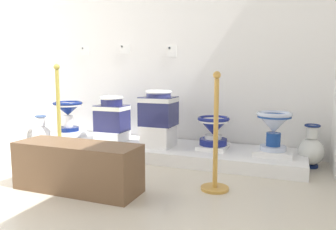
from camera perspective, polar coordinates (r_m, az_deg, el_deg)
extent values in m
cube|color=beige|center=(2.52, -17.28, -16.11)|extent=(5.66, 5.87, 0.02)
cube|color=white|center=(4.26, 0.98, 15.42)|extent=(3.86, 0.06, 3.14)
cube|color=white|center=(3.91, -1.37, -6.07)|extent=(3.21, 0.79, 0.13)
cube|color=white|center=(4.51, -16.68, -3.16)|extent=(0.35, 0.29, 0.08)
cylinder|color=navy|center=(4.50, -16.71, -2.32)|extent=(0.26, 0.26, 0.05)
cylinder|color=white|center=(4.49, -16.76, -1.02)|extent=(0.12, 0.12, 0.15)
cone|color=navy|center=(4.47, -16.84, 0.96)|extent=(0.36, 0.36, 0.16)
cylinder|color=white|center=(4.46, -16.87, 1.70)|extent=(0.36, 0.36, 0.03)
torus|color=navy|center=(4.46, -16.88, 1.96)|extent=(0.38, 0.38, 0.04)
cylinder|color=white|center=(4.46, -16.88, 1.89)|extent=(0.26, 0.26, 0.01)
cube|color=white|center=(4.17, -9.53, -3.51)|extent=(0.34, 0.32, 0.12)
cube|color=navy|center=(4.14, -9.60, -0.51)|extent=(0.37, 0.28, 0.32)
cube|color=white|center=(4.12, -9.64, 1.20)|extent=(0.38, 0.29, 0.05)
cylinder|color=navy|center=(4.11, -9.66, 2.30)|extent=(0.27, 0.27, 0.09)
torus|color=white|center=(4.11, -9.68, 2.93)|extent=(0.29, 0.29, 0.04)
cube|color=white|center=(3.80, -1.61, -3.59)|extent=(0.33, 0.35, 0.24)
cube|color=navy|center=(3.75, -1.63, 0.68)|extent=(0.37, 0.33, 0.33)
cube|color=white|center=(3.74, -1.63, 2.63)|extent=(0.38, 0.34, 0.05)
cylinder|color=navy|center=(3.73, -1.64, 3.57)|extent=(0.28, 0.28, 0.05)
torus|color=white|center=(3.73, -1.64, 3.98)|extent=(0.30, 0.30, 0.04)
cube|color=white|center=(3.74, 7.75, -5.40)|extent=(0.31, 0.38, 0.04)
cylinder|color=navy|center=(3.72, 7.76, -4.57)|extent=(0.31, 0.31, 0.07)
cylinder|color=white|center=(3.71, 7.78, -3.72)|extent=(0.19, 0.19, 0.04)
cone|color=navy|center=(3.69, 7.81, -2.02)|extent=(0.34, 0.34, 0.18)
cylinder|color=white|center=(3.68, 7.83, -0.95)|extent=(0.33, 0.33, 0.03)
torus|color=navy|center=(3.68, 7.84, -0.64)|extent=(0.35, 0.35, 0.04)
cylinder|color=white|center=(3.68, 7.83, -0.72)|extent=(0.24, 0.24, 0.01)
cube|color=white|center=(3.56, 17.56, -6.22)|extent=(0.38, 0.30, 0.06)
cylinder|color=silver|center=(3.55, 17.59, -5.43)|extent=(0.26, 0.26, 0.04)
cylinder|color=navy|center=(3.53, 17.65, -4.01)|extent=(0.14, 0.14, 0.14)
cone|color=silver|center=(3.51, 17.76, -1.39)|extent=(0.34, 0.34, 0.19)
cylinder|color=navy|center=(3.49, 17.81, -0.17)|extent=(0.33, 0.33, 0.03)
torus|color=silver|center=(3.49, 17.82, 0.15)|extent=(0.35, 0.35, 0.04)
cylinder|color=navy|center=(3.49, 17.82, 0.07)|extent=(0.24, 0.24, 0.01)
cube|color=white|center=(4.80, -14.05, 10.66)|extent=(0.12, 0.01, 0.12)
cube|color=slate|center=(4.83, -14.46, 11.04)|extent=(0.02, 0.01, 0.02)
cube|color=white|center=(4.47, -7.40, 11.17)|extent=(0.14, 0.01, 0.12)
cube|color=slate|center=(4.49, -7.91, 11.59)|extent=(0.02, 0.01, 0.02)
cube|color=white|center=(4.19, 0.73, 10.88)|extent=(0.11, 0.01, 0.14)
cube|color=#386BAD|center=(4.21, 0.26, 11.44)|extent=(0.02, 0.01, 0.02)
cylinder|color=#395281|center=(4.69, -20.83, -4.93)|extent=(0.16, 0.16, 0.03)
ellipsoid|color=white|center=(4.66, -20.91, -3.26)|extent=(0.24, 0.24, 0.25)
cylinder|color=white|center=(4.63, -21.02, -0.98)|extent=(0.11, 0.11, 0.13)
torus|color=#395281|center=(4.62, -21.06, -0.21)|extent=(0.15, 0.15, 0.02)
cylinder|color=navy|center=(3.78, 23.26, -8.00)|extent=(0.15, 0.15, 0.03)
ellipsoid|color=white|center=(3.74, 23.38, -5.75)|extent=(0.26, 0.26, 0.27)
cylinder|color=white|center=(3.70, 23.54, -2.69)|extent=(0.12, 0.12, 0.13)
torus|color=navy|center=(3.69, 23.60, -1.68)|extent=(0.16, 0.16, 0.02)
cylinder|color=#B5A442|center=(3.74, -17.95, -7.95)|extent=(0.23, 0.23, 0.02)
cylinder|color=#B5A442|center=(3.64, -18.27, -0.34)|extent=(0.04, 0.04, 0.98)
sphere|color=#B5A442|center=(3.61, -18.61, 7.84)|extent=(0.06, 0.06, 0.06)
cylinder|color=gold|center=(2.88, 8.03, -12.36)|extent=(0.24, 0.24, 0.02)
cylinder|color=gold|center=(2.75, 8.21, -3.25)|extent=(0.04, 0.04, 0.90)
sphere|color=gold|center=(2.71, 8.40, 6.81)|extent=(0.06, 0.06, 0.06)
cube|color=brown|center=(2.88, -15.28, -8.59)|extent=(1.07, 0.36, 0.40)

